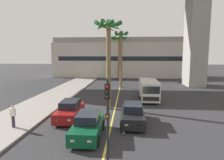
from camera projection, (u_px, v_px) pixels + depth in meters
name	position (u px, v px, depth m)	size (l,w,h in m)	color
sidewalk_left	(29.00, 111.00, 17.95)	(4.80, 80.00, 0.15)	gray
lane_stripe_center	(118.00, 95.00, 25.23)	(0.14, 56.00, 0.01)	#DBCC4C
pier_building_backdrop	(123.00, 58.00, 47.26)	(33.23, 8.04, 9.38)	beige
car_queue_front	(88.00, 126.00, 12.45)	(1.88, 4.12, 1.56)	#0C4728
car_queue_second	(133.00, 114.00, 14.81)	(1.84, 4.10, 1.56)	black
car_queue_third	(70.00, 111.00, 15.82)	(1.95, 4.16, 1.56)	maroon
delivery_van	(149.00, 89.00, 22.49)	(2.19, 5.26, 2.36)	silver
traffic_light_median_near	(108.00, 109.00, 9.18)	(0.24, 0.37, 4.20)	black
palm_tree_near_median	(109.00, 42.00, 18.20)	(2.76, 2.78, 8.66)	brown
palm_tree_mid_median	(121.00, 45.00, 30.32)	(2.47, 2.60, 9.13)	brown
palm_tree_far_median	(119.00, 45.00, 41.27)	(3.65, 3.66, 9.38)	brown
pedestrian_near_crosswalk	(13.00, 116.00, 13.60)	(0.34, 0.22, 1.62)	#2D2D38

